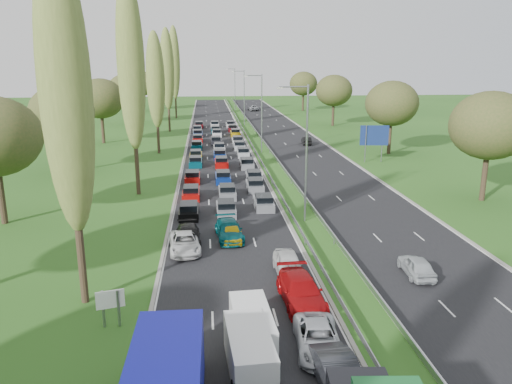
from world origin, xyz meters
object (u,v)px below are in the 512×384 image
near_car_2 (185,243)px  near_car_3 (188,235)px  white_van_rear (252,326)px  direction_sign (374,137)px  white_van_front (249,350)px  info_sign (110,303)px

near_car_2 → near_car_3: bearing=77.9°
white_van_rear → direction_sign: direction_sign is taller
white_van_front → info_sign: info_sign is taller
direction_sign → info_sign: bearing=-123.9°
near_car_3 → white_van_rear: size_ratio=0.99×
near_car_3 → direction_sign: size_ratio=0.89×
near_car_2 → white_van_front: white_van_front is taller
near_car_3 → white_van_front: bearing=-82.7°
near_car_3 → direction_sign: bearing=46.8°
white_van_front → direction_sign: direction_sign is taller
white_van_front → white_van_rear: bearing=78.1°
white_van_rear → info_sign: bearing=159.4°
near_car_2 → direction_sign: direction_sign is taller
near_car_3 → white_van_front: (3.31, -16.88, 0.30)m
white_van_front → direction_sign: bearing=61.9°
near_car_2 → white_van_front: (3.52, -15.28, 0.30)m
white_van_rear → info_sign: size_ratio=2.23×
white_van_front → near_car_3: bearing=97.7°
near_car_3 → direction_sign: 39.60m
info_sign → direction_sign: 51.65m
info_sign → near_car_3: bearing=73.3°
white_van_front → white_van_rear: (0.33, 2.20, -0.02)m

